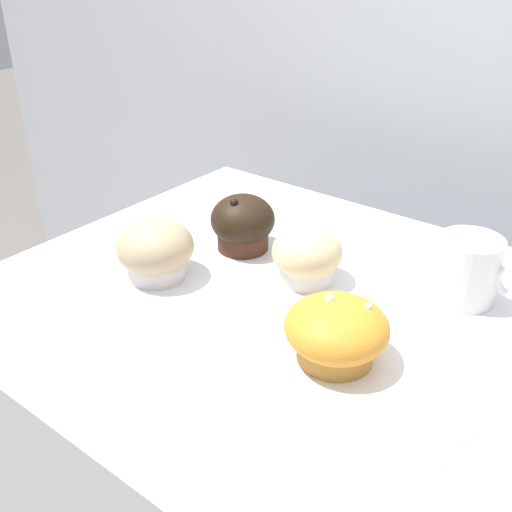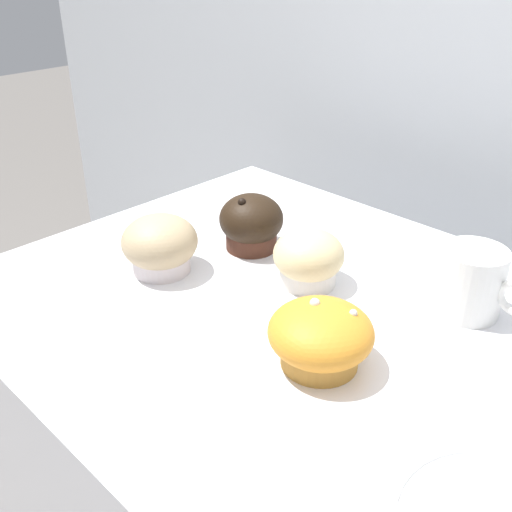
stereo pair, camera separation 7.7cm
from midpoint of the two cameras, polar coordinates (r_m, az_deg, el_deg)
muffin_front_center at (r=0.81m, az=-12.25°, el=0.45°), size 0.10×0.10×0.08m
muffin_back_left at (r=0.64m, az=4.28°, el=-7.31°), size 0.11×0.11×0.08m
muffin_back_right at (r=0.87m, az=-3.81°, el=3.04°), size 0.09×0.09×0.08m
muffin_front_left at (r=0.78m, az=2.10°, el=-0.08°), size 0.09×0.09×0.08m
coffee_cup at (r=0.77m, az=16.98°, el=-1.21°), size 0.12×0.08×0.08m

